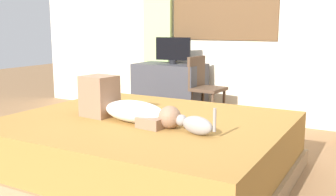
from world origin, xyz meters
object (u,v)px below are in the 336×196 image
object	(u,v)px
chair_by_desk	(203,85)
person_lying	(125,106)
cat	(196,125)
tv_monitor	(173,50)
cup	(198,61)
bed	(146,148)
desk	(170,91)

from	to	relation	value
chair_by_desk	person_lying	bearing A→B (deg)	-84.33
cat	tv_monitor	distance (m)	2.56
person_lying	cup	xyz separation A→B (m)	(-0.36, 2.16, 0.18)
person_lying	bed	bearing A→B (deg)	46.05
person_lying	cat	world-z (taller)	person_lying
desk	cup	size ratio (longest dim) A/B	10.88
person_lying	cat	size ratio (longest dim) A/B	2.71
cup	bed	bearing A→B (deg)	-76.81
cat	tv_monitor	bearing A→B (deg)	122.02
bed	tv_monitor	world-z (taller)	tv_monitor
person_lying	chair_by_desk	distance (m)	1.97
cat	chair_by_desk	xyz separation A→B (m)	(-0.86, 2.05, -0.05)
cat	cup	xyz separation A→B (m)	(-1.03, 2.25, 0.23)
tv_monitor	chair_by_desk	size ratio (longest dim) A/B	0.56
person_lying	chair_by_desk	world-z (taller)	chair_by_desk
tv_monitor	cup	size ratio (longest dim) A/B	5.80
bed	cat	xyz separation A→B (m)	(0.55, -0.21, 0.31)
cat	chair_by_desk	distance (m)	2.22
desk	chair_by_desk	size ratio (longest dim) A/B	1.05
cat	desk	world-z (taller)	desk
person_lying	desk	world-z (taller)	person_lying
bed	person_lying	bearing A→B (deg)	-133.95
desk	tv_monitor	xyz separation A→B (m)	(0.05, 0.00, 0.55)
desk	chair_by_desk	xyz separation A→B (m)	(0.53, -0.10, 0.14)
desk	bed	bearing A→B (deg)	-66.57
chair_by_desk	desk	bearing A→B (deg)	169.25
bed	desk	size ratio (longest dim) A/B	2.52
bed	tv_monitor	xyz separation A→B (m)	(-0.79, 1.94, 0.68)
bed	person_lying	xyz separation A→B (m)	(-0.12, -0.12, 0.36)
bed	desk	distance (m)	2.12
cat	tv_monitor	world-z (taller)	tv_monitor
person_lying	chair_by_desk	size ratio (longest dim) A/B	1.10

